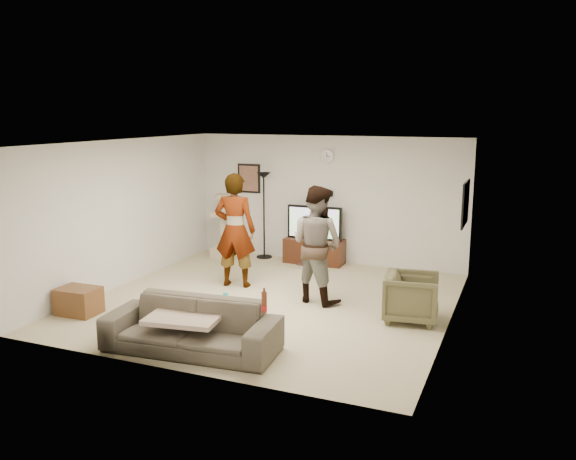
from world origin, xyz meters
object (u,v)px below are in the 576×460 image
at_px(tv_stand, 314,251).
at_px(armchair, 411,297).
at_px(tv, 315,223).
at_px(beer_bottle, 264,302).
at_px(cat_tree, 222,225).
at_px(person_right, 317,244).
at_px(side_table, 79,301).
at_px(floor_lamp, 264,216).
at_px(person_left, 235,230).
at_px(sofa, 191,326).

bearing_deg(tv_stand, armchair, -46.77).
distance_m(tv, beer_bottle, 4.80).
bearing_deg(cat_tree, person_right, -35.95).
bearing_deg(side_table, armchair, 18.96).
xyz_separation_m(tv_stand, tv, (0.00, 0.00, 0.57)).
bearing_deg(side_table, floor_lamp, 75.02).
relative_size(person_left, sofa, 0.90).
distance_m(sofa, beer_bottle, 1.10).
xyz_separation_m(person_right, armchair, (1.57, -0.34, -0.58)).
xyz_separation_m(tv, beer_bottle, (1.05, -4.68, -0.06)).
distance_m(cat_tree, person_right, 3.44).
xyz_separation_m(tv_stand, sofa, (0.05, -4.68, 0.07)).
relative_size(tv, person_right, 0.60).
xyz_separation_m(tv_stand, person_right, (0.83, -2.21, 0.68)).
relative_size(tv_stand, cat_tree, 0.89).
bearing_deg(beer_bottle, tv_stand, 102.70).
bearing_deg(cat_tree, armchair, -28.42).
bearing_deg(armchair, person_left, 72.32).
xyz_separation_m(cat_tree, sofa, (2.00, -4.49, -0.34)).
xyz_separation_m(sofa, armchair, (2.34, 2.13, 0.03)).
height_order(tv_stand, armchair, armchair).
relative_size(tv_stand, person_left, 0.60).
distance_m(floor_lamp, beer_bottle, 5.20).
height_order(floor_lamp, person_right, person_right).
distance_m(tv, person_left, 2.10).
distance_m(cat_tree, person_left, 2.17).
bearing_deg(floor_lamp, cat_tree, -164.29).
distance_m(cat_tree, sofa, 4.93).
relative_size(tv, sofa, 0.51).
height_order(person_left, sofa, person_left).
height_order(cat_tree, sofa, cat_tree).
bearing_deg(floor_lamp, person_left, -79.29).
xyz_separation_m(beer_bottle, side_table, (-3.28, 0.55, -0.56)).
height_order(tv_stand, person_left, person_left).
height_order(tv, person_right, person_right).
height_order(cat_tree, person_right, person_right).
xyz_separation_m(beer_bottle, armchair, (1.34, 2.13, -0.42)).
relative_size(tv_stand, beer_bottle, 4.71).
relative_size(cat_tree, beer_bottle, 5.28).
relative_size(beer_bottle, side_table, 0.42).
height_order(sofa, armchair, armchair).
bearing_deg(tv_stand, tv, 0.00).
distance_m(person_left, person_right, 1.58).
distance_m(person_left, side_table, 2.75).
bearing_deg(armchair, person_right, 70.79).
relative_size(floor_lamp, person_left, 0.89).
bearing_deg(sofa, armchair, 37.44).
distance_m(tv_stand, floor_lamp, 1.28).
relative_size(floor_lamp, armchair, 2.29).
relative_size(tv, cat_tree, 0.84).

